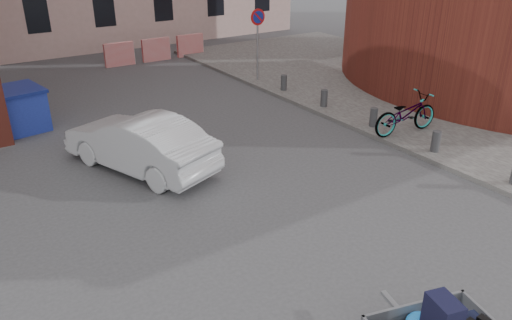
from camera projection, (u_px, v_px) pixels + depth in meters
ground at (273, 252)px, 9.11m from camera, size 120.00×120.00×0.00m
sidewalk at (443, 100)px, 17.14m from camera, size 9.00×24.00×0.12m
no_parking_sign at (258, 30)px, 18.46m from camera, size 0.60×0.09×2.65m
bollards at (374, 117)px, 14.53m from camera, size 0.22×9.02×0.55m
barriers at (156, 50)px, 22.37m from camera, size 4.70×0.18×1.00m
silver_car at (139, 143)px, 12.04m from camera, size 2.80×4.38×1.36m
bicycle at (406, 114)px, 13.94m from camera, size 2.21×0.95×1.13m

